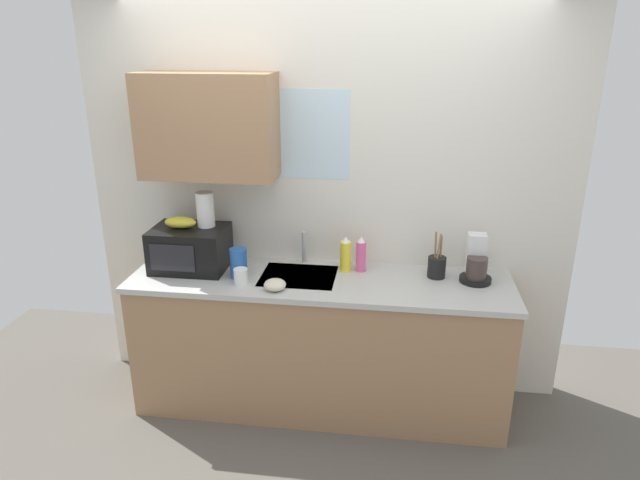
{
  "coord_description": "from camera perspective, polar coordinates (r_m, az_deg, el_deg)",
  "views": [
    {
      "loc": [
        0.43,
        -3.13,
        2.3
      ],
      "look_at": [
        0.0,
        0.0,
        1.15
      ],
      "focal_mm": 31.65,
      "sensor_mm": 36.0,
      "label": 1
    }
  ],
  "objects": [
    {
      "name": "kitchen_wall_assembly",
      "position": [
        3.62,
        -1.21,
        4.7
      ],
      "size": [
        3.11,
        0.42,
        2.5
      ],
      "color": "silver",
      "rests_on": "ground"
    },
    {
      "name": "counter_unit",
      "position": [
        3.66,
        -0.04,
        -10.23
      ],
      "size": [
        2.34,
        0.63,
        0.9
      ],
      "color": "#9E7551",
      "rests_on": "ground"
    },
    {
      "name": "sink_faucet",
      "position": [
        3.66,
        -1.63,
        -0.77
      ],
      "size": [
        0.03,
        0.03,
        0.21
      ],
      "primitive_type": "cylinder",
      "color": "#B2B5BA",
      "rests_on": "counter_unit"
    },
    {
      "name": "microwave",
      "position": [
        3.65,
        -13.0,
        -0.83
      ],
      "size": [
        0.46,
        0.35,
        0.27
      ],
      "color": "black",
      "rests_on": "counter_unit"
    },
    {
      "name": "banana_bunch",
      "position": [
        3.61,
        -13.94,
        1.75
      ],
      "size": [
        0.2,
        0.11,
        0.07
      ],
      "primitive_type": "ellipsoid",
      "color": "gold",
      "rests_on": "microwave"
    },
    {
      "name": "paper_towel_roll",
      "position": [
        3.58,
        -11.52,
        3.05
      ],
      "size": [
        0.11,
        0.11,
        0.22
      ],
      "primitive_type": "cylinder",
      "color": "white",
      "rests_on": "microwave"
    },
    {
      "name": "coffee_maker",
      "position": [
        3.52,
        15.5,
        -2.33
      ],
      "size": [
        0.19,
        0.21,
        0.28
      ],
      "color": "black",
      "rests_on": "counter_unit"
    },
    {
      "name": "dish_soap_bottle_yellow",
      "position": [
        3.53,
        2.6,
        -1.51
      ],
      "size": [
        0.07,
        0.07,
        0.23
      ],
      "color": "yellow",
      "rests_on": "counter_unit"
    },
    {
      "name": "dish_soap_bottle_pink",
      "position": [
        3.54,
        4.16,
        -1.51
      ],
      "size": [
        0.06,
        0.06,
        0.23
      ],
      "color": "#E55999",
      "rests_on": "counter_unit"
    },
    {
      "name": "cereal_canister",
      "position": [
        3.47,
        -8.24,
        -2.33
      ],
      "size": [
        0.1,
        0.1,
        0.19
      ],
      "primitive_type": "cylinder",
      "color": "#2659A5",
      "rests_on": "counter_unit"
    },
    {
      "name": "mug_white",
      "position": [
        3.4,
        -8.01,
        -3.65
      ],
      "size": [
        0.08,
        0.08,
        0.09
      ],
      "primitive_type": "cylinder",
      "color": "white",
      "rests_on": "counter_unit"
    },
    {
      "name": "utensil_crock",
      "position": [
        3.52,
        11.72,
        -2.62
      ],
      "size": [
        0.11,
        0.11,
        0.29
      ],
      "color": "black",
      "rests_on": "counter_unit"
    },
    {
      "name": "small_bowl",
      "position": [
        3.3,
        -4.58,
        -4.53
      ],
      "size": [
        0.13,
        0.13,
        0.06
      ],
      "primitive_type": "ellipsoid",
      "color": "beige",
      "rests_on": "counter_unit"
    }
  ]
}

